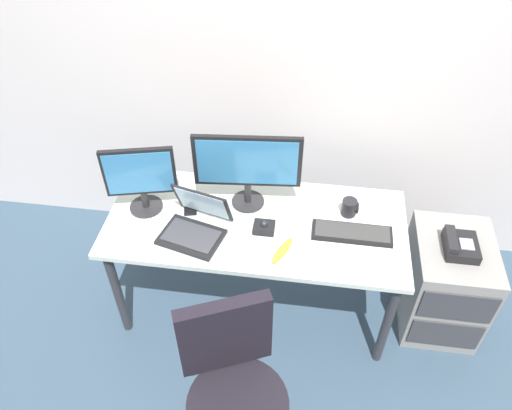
{
  "coord_description": "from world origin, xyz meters",
  "views": [
    {
      "loc": [
        0.26,
        -1.86,
        2.59
      ],
      "look_at": [
        0.0,
        0.0,
        0.83
      ],
      "focal_mm": 35.19,
      "sensor_mm": 36.0,
      "label": 1
    }
  ],
  "objects_px": {
    "desk_phone": "(460,245)",
    "office_chair": "(235,399)",
    "coffee_mug": "(350,207)",
    "cell_phone": "(190,206)",
    "file_cabinet": "(444,283)",
    "keyboard": "(352,233)",
    "laptop": "(195,224)",
    "banana": "(282,250)",
    "trackball_mouse": "(264,227)",
    "monitor_main": "(247,165)",
    "monitor_side": "(140,177)"
  },
  "relations": [
    {
      "from": "desk_phone",
      "to": "office_chair",
      "type": "xyz_separation_m",
      "value": [
        -1.05,
        -0.89,
        -0.2
      ]
    },
    {
      "from": "office_chair",
      "to": "coffee_mug",
      "type": "bearing_deg",
      "value": 64.74
    },
    {
      "from": "cell_phone",
      "to": "coffee_mug",
      "type": "bearing_deg",
      "value": -9.49
    },
    {
      "from": "desk_phone",
      "to": "cell_phone",
      "type": "relative_size",
      "value": 1.41
    },
    {
      "from": "file_cabinet",
      "to": "keyboard",
      "type": "relative_size",
      "value": 1.47
    },
    {
      "from": "laptop",
      "to": "coffee_mug",
      "type": "bearing_deg",
      "value": 17.1
    },
    {
      "from": "office_chair",
      "to": "cell_phone",
      "type": "distance_m",
      "value": 1.04
    },
    {
      "from": "banana",
      "to": "trackball_mouse",
      "type": "bearing_deg",
      "value": 127.29
    },
    {
      "from": "office_chair",
      "to": "banana",
      "type": "distance_m",
      "value": 0.72
    },
    {
      "from": "monitor_main",
      "to": "monitor_side",
      "type": "xyz_separation_m",
      "value": [
        -0.54,
        -0.12,
        -0.04
      ]
    },
    {
      "from": "keyboard",
      "to": "coffee_mug",
      "type": "relative_size",
      "value": 4.35
    },
    {
      "from": "laptop",
      "to": "monitor_main",
      "type": "bearing_deg",
      "value": 47.49
    },
    {
      "from": "laptop",
      "to": "trackball_mouse",
      "type": "bearing_deg",
      "value": 9.35
    },
    {
      "from": "office_chair",
      "to": "monitor_side",
      "type": "height_order",
      "value": "monitor_side"
    },
    {
      "from": "monitor_side",
      "to": "keyboard",
      "type": "distance_m",
      "value": 1.13
    },
    {
      "from": "monitor_main",
      "to": "banana",
      "type": "bearing_deg",
      "value": -56.76
    },
    {
      "from": "coffee_mug",
      "to": "laptop",
      "type": "bearing_deg",
      "value": -162.9
    },
    {
      "from": "desk_phone",
      "to": "banana",
      "type": "relative_size",
      "value": 1.05
    },
    {
      "from": "office_chair",
      "to": "trackball_mouse",
      "type": "height_order",
      "value": "office_chair"
    },
    {
      "from": "monitor_main",
      "to": "cell_phone",
      "type": "xyz_separation_m",
      "value": [
        -0.31,
        -0.08,
        -0.26
      ]
    },
    {
      "from": "desk_phone",
      "to": "monitor_side",
      "type": "distance_m",
      "value": 1.7
    },
    {
      "from": "keyboard",
      "to": "banana",
      "type": "distance_m",
      "value": 0.39
    },
    {
      "from": "monitor_side",
      "to": "trackball_mouse",
      "type": "xyz_separation_m",
      "value": [
        0.66,
        -0.08,
        -0.19
      ]
    },
    {
      "from": "desk_phone",
      "to": "monitor_side",
      "type": "bearing_deg",
      "value": -179.62
    },
    {
      "from": "office_chair",
      "to": "monitor_side",
      "type": "relative_size",
      "value": 2.45
    },
    {
      "from": "monitor_main",
      "to": "keyboard",
      "type": "relative_size",
      "value": 1.37
    },
    {
      "from": "office_chair",
      "to": "banana",
      "type": "xyz_separation_m",
      "value": [
        0.14,
        0.65,
        0.28
      ]
    },
    {
      "from": "monitor_side",
      "to": "cell_phone",
      "type": "height_order",
      "value": "monitor_side"
    },
    {
      "from": "cell_phone",
      "to": "banana",
      "type": "xyz_separation_m",
      "value": [
        0.53,
        -0.27,
        0.02
      ]
    },
    {
      "from": "desk_phone",
      "to": "laptop",
      "type": "distance_m",
      "value": 1.38
    },
    {
      "from": "keyboard",
      "to": "desk_phone",
      "type": "bearing_deg",
      "value": 6.37
    },
    {
      "from": "file_cabinet",
      "to": "monitor_side",
      "type": "relative_size",
      "value": 1.54
    },
    {
      "from": "laptop",
      "to": "banana",
      "type": "bearing_deg",
      "value": -10.81
    },
    {
      "from": "monitor_main",
      "to": "banana",
      "type": "xyz_separation_m",
      "value": [
        0.23,
        -0.34,
        -0.24
      ]
    },
    {
      "from": "monitor_side",
      "to": "trackball_mouse",
      "type": "bearing_deg",
      "value": -7.12
    },
    {
      "from": "monitor_main",
      "to": "coffee_mug",
      "type": "xyz_separation_m",
      "value": [
        0.55,
        -0.01,
        -0.21
      ]
    },
    {
      "from": "keyboard",
      "to": "laptop",
      "type": "height_order",
      "value": "laptop"
    },
    {
      "from": "banana",
      "to": "coffee_mug",
      "type": "bearing_deg",
      "value": 45.29
    },
    {
      "from": "file_cabinet",
      "to": "coffee_mug",
      "type": "relative_size",
      "value": 6.42
    },
    {
      "from": "file_cabinet",
      "to": "cell_phone",
      "type": "bearing_deg",
      "value": 179.55
    },
    {
      "from": "file_cabinet",
      "to": "office_chair",
      "type": "height_order",
      "value": "office_chair"
    },
    {
      "from": "desk_phone",
      "to": "office_chair",
      "type": "distance_m",
      "value": 1.39
    },
    {
      "from": "office_chair",
      "to": "monitor_main",
      "type": "bearing_deg",
      "value": 95.04
    },
    {
      "from": "coffee_mug",
      "to": "banana",
      "type": "xyz_separation_m",
      "value": [
        -0.33,
        -0.33,
        -0.03
      ]
    },
    {
      "from": "keyboard",
      "to": "trackball_mouse",
      "type": "xyz_separation_m",
      "value": [
        -0.45,
        -0.03,
        0.01
      ]
    },
    {
      "from": "cell_phone",
      "to": "banana",
      "type": "distance_m",
      "value": 0.6
    },
    {
      "from": "desk_phone",
      "to": "laptop",
      "type": "relative_size",
      "value": 0.53
    },
    {
      "from": "file_cabinet",
      "to": "monitor_side",
      "type": "distance_m",
      "value": 1.8
    },
    {
      "from": "coffee_mug",
      "to": "cell_phone",
      "type": "bearing_deg",
      "value": -175.82
    },
    {
      "from": "trackball_mouse",
      "to": "monitor_main",
      "type": "bearing_deg",
      "value": 120.02
    }
  ]
}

